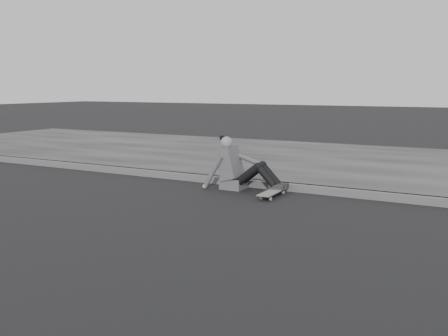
% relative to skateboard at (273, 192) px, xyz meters
% --- Properties ---
extents(ground, '(80.00, 80.00, 0.00)m').
position_rel_skateboard_xyz_m(ground, '(0.40, -2.03, -0.07)').
color(ground, black).
rests_on(ground, ground).
extents(curb, '(24.00, 0.16, 0.12)m').
position_rel_skateboard_xyz_m(curb, '(0.40, 0.55, -0.01)').
color(curb, '#545454').
rests_on(curb, ground).
extents(sidewalk, '(24.00, 6.00, 0.12)m').
position_rel_skateboard_xyz_m(sidewalk, '(0.40, 3.57, -0.01)').
color(sidewalk, '#383838').
rests_on(sidewalk, ground).
extents(skateboard, '(0.20, 0.78, 0.09)m').
position_rel_skateboard_xyz_m(skateboard, '(0.00, 0.00, 0.00)').
color(skateboard, gray).
rests_on(skateboard, ground).
extents(seated_woman, '(1.38, 0.46, 0.88)m').
position_rel_skateboard_xyz_m(seated_woman, '(-0.73, 0.25, 0.29)').
color(seated_woman, '#4D4D4F').
rests_on(seated_woman, ground).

